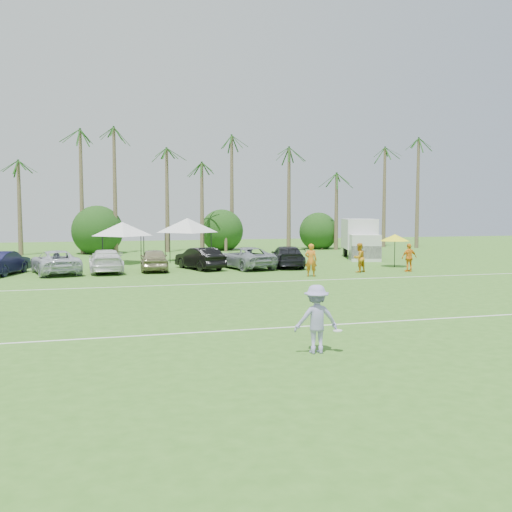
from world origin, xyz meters
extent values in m
plane|color=#396D20|center=(0.00, 0.00, 0.00)|extent=(120.00, 120.00, 0.00)
cube|color=white|center=(0.00, 2.00, 0.01)|extent=(80.00, 0.10, 0.01)
cube|color=white|center=(0.00, 14.00, 0.01)|extent=(80.00, 0.10, 0.01)
cone|color=brown|center=(-12.00, 38.00, 5.00)|extent=(0.44, 0.44, 10.00)
cone|color=brown|center=(-8.00, 38.00, 5.50)|extent=(0.44, 0.44, 11.00)
cone|color=brown|center=(-4.00, 38.00, 4.00)|extent=(0.44, 0.44, 8.00)
cone|color=brown|center=(0.00, 38.00, 4.50)|extent=(0.44, 0.44, 9.00)
cone|color=brown|center=(4.00, 38.00, 5.00)|extent=(0.44, 0.44, 10.00)
cone|color=brown|center=(8.00, 38.00, 5.50)|extent=(0.44, 0.44, 11.00)
cone|color=brown|center=(13.00, 38.00, 4.00)|extent=(0.44, 0.44, 8.00)
cone|color=brown|center=(18.00, 38.00, 4.50)|extent=(0.44, 0.44, 9.00)
cone|color=brown|center=(23.00, 38.00, 5.00)|extent=(0.44, 0.44, 10.00)
cone|color=brown|center=(27.00, 38.00, 5.50)|extent=(0.44, 0.44, 11.00)
cylinder|color=brown|center=(-6.00, 39.00, 0.70)|extent=(0.30, 0.30, 1.40)
sphere|color=#13390F|center=(-6.00, 39.00, 1.80)|extent=(4.00, 4.00, 4.00)
cylinder|color=brown|center=(6.00, 39.00, 0.70)|extent=(0.30, 0.30, 1.40)
sphere|color=#13390F|center=(6.00, 39.00, 1.80)|extent=(4.00, 4.00, 4.00)
cylinder|color=brown|center=(16.00, 39.00, 0.70)|extent=(0.30, 0.30, 1.40)
sphere|color=#13390F|center=(16.00, 39.00, 1.80)|extent=(4.00, 4.00, 4.00)
imported|color=orange|center=(6.33, 15.82, 0.99)|extent=(0.85, 0.72, 1.98)
imported|color=orange|center=(10.15, 17.23, 0.94)|extent=(1.10, 0.99, 1.87)
imported|color=orange|center=(13.42, 16.67, 0.91)|extent=(1.09, 0.50, 1.83)
cube|color=silver|center=(15.13, 27.62, 2.02)|extent=(3.68, 5.05, 2.46)
cube|color=silver|center=(14.21, 24.61, 1.03)|extent=(2.68, 2.36, 2.07)
cube|color=black|center=(13.99, 23.90, 0.74)|extent=(2.25, 0.94, 0.99)
cube|color=#E5590C|center=(16.32, 27.26, 1.58)|extent=(0.48, 1.51, 0.89)
cylinder|color=black|center=(13.33, 25.08, 0.44)|extent=(0.54, 0.93, 0.89)
cylinder|color=black|center=(15.21, 24.51, 0.44)|extent=(0.54, 0.93, 0.89)
cylinder|color=black|center=(14.53, 29.04, 0.44)|extent=(0.54, 0.93, 0.89)
cylinder|color=black|center=(16.42, 28.46, 0.44)|extent=(0.54, 0.93, 0.89)
cylinder|color=black|center=(-5.63, 26.11, 1.03)|extent=(0.06, 0.06, 2.06)
cylinder|color=black|center=(-2.73, 26.11, 1.03)|extent=(0.06, 0.06, 2.06)
cylinder|color=black|center=(-5.63, 29.01, 1.03)|extent=(0.06, 0.06, 2.06)
cylinder|color=black|center=(-2.73, 29.01, 1.03)|extent=(0.06, 0.06, 2.06)
pyramid|color=silver|center=(-4.18, 27.56, 3.10)|extent=(4.46, 4.46, 1.03)
cylinder|color=black|center=(-0.75, 26.89, 1.12)|extent=(0.06, 0.06, 2.24)
cylinder|color=black|center=(2.41, 26.89, 1.12)|extent=(0.06, 0.06, 2.24)
cylinder|color=black|center=(-0.75, 30.04, 1.12)|extent=(0.06, 0.06, 2.24)
cylinder|color=black|center=(2.41, 30.04, 1.12)|extent=(0.06, 0.06, 2.24)
pyramid|color=silver|center=(0.83, 28.47, 3.36)|extent=(4.84, 4.84, 1.12)
cylinder|color=black|center=(14.05, 19.67, 1.03)|extent=(0.05, 0.05, 2.06)
cone|color=yellow|center=(14.05, 19.67, 2.06)|extent=(2.06, 2.06, 0.47)
imported|color=#9890CD|center=(-0.12, -1.48, 0.95)|extent=(1.28, 0.80, 1.90)
cylinder|color=white|center=(0.48, -1.59, 0.61)|extent=(0.27, 0.27, 0.03)
imported|color=black|center=(-11.58, 21.78, 0.74)|extent=(2.83, 4.74, 1.48)
imported|color=silver|center=(-8.53, 21.40, 0.74)|extent=(3.58, 5.72, 1.48)
imported|color=white|center=(-5.47, 21.51, 0.74)|extent=(2.20, 5.13, 1.48)
imported|color=gray|center=(-2.42, 21.60, 0.74)|extent=(1.98, 4.42, 1.48)
imported|color=black|center=(0.64, 21.76, 0.74)|extent=(2.96, 4.74, 1.48)
imported|color=gray|center=(3.70, 21.46, 0.74)|extent=(3.63, 5.74, 1.48)
imported|color=black|center=(6.75, 21.62, 0.74)|extent=(2.93, 5.37, 1.48)
camera|label=1|loc=(-5.86, -16.02, 3.94)|focal=40.00mm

